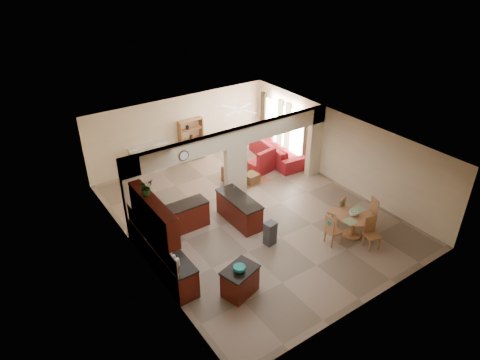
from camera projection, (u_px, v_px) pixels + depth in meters
floor at (252, 214)px, 14.67m from camera, size 10.00×10.00×0.00m
ceiling at (253, 139)px, 13.29m from camera, size 10.00×10.00×0.00m
wall_back at (181, 129)px, 17.56m from camera, size 8.00×0.00×8.00m
wall_front at (373, 262)px, 10.40m from camera, size 8.00×0.00×8.00m
wall_left at (137, 218)px, 12.01m from camera, size 0.00×10.00×10.00m
wall_right at (339, 149)px, 15.95m from camera, size 0.00×10.00×10.00m
partition_left_pier at (134, 199)px, 12.88m from camera, size 0.60×0.25×2.80m
partition_center_pier at (235, 174)px, 14.85m from camera, size 0.80×0.25×2.20m
partition_right_pier at (315, 141)px, 16.52m from camera, size 0.60×0.25×2.80m
partition_header at (235, 137)px, 14.15m from camera, size 8.00×0.25×0.60m
kitchen_counter at (168, 240)px, 12.66m from camera, size 2.52×3.29×1.48m
upper_cabinets at (153, 214)px, 11.27m from camera, size 0.35×2.40×0.90m
peninsula at (239, 210)px, 14.07m from camera, size 0.70×1.85×0.91m
wall_clock at (184, 156)px, 13.09m from camera, size 0.34×0.03×0.34m
rug at (245, 179)px, 16.77m from camera, size 1.60×1.30×0.01m
fireplace at (149, 158)px, 17.05m from camera, size 1.60×0.35×1.20m
shelving_unit at (191, 140)px, 17.85m from camera, size 1.00×0.32×1.80m
window_a at (297, 134)px, 17.68m from camera, size 0.02×0.90×1.90m
window_b at (272, 121)px, 18.90m from camera, size 0.02×0.90×1.90m
glazed_door at (284, 130)px, 18.37m from camera, size 0.02×0.70×2.10m
drape_a_left at (306, 139)px, 17.23m from camera, size 0.10×0.28×2.30m
drape_a_right at (287, 129)px, 18.09m from camera, size 0.10×0.28×2.30m
drape_b_left at (280, 125)px, 18.45m from camera, size 0.10×0.28×2.30m
drape_b_right at (263, 117)px, 19.31m from camera, size 0.10×0.28×2.30m
ceiling_fan at (239, 109)px, 16.30m from camera, size 1.00×1.00×0.10m
kitchen_island at (240, 281)px, 11.23m from camera, size 1.09×0.91×0.82m
teal_bowl at (239, 269)px, 10.93m from camera, size 0.32×0.32×0.15m
trash_can at (270, 234)px, 13.09m from camera, size 0.37×0.33×0.71m
dining_table at (353, 222)px, 13.35m from camera, size 1.15×1.15×0.79m
fruit_bowl at (354, 213)px, 13.19m from camera, size 0.28×0.28×0.15m
sofa at (277, 151)px, 18.06m from camera, size 2.94×1.36×0.83m
chaise at (261, 166)px, 17.37m from camera, size 1.11×0.96×0.39m
armchair at (234, 172)px, 16.53m from camera, size 1.17×1.17×0.77m
ottoman at (251, 178)px, 16.49m from camera, size 0.55×0.55×0.37m
plant at (146, 187)px, 11.17m from camera, size 0.47×0.45×0.42m
chair_north at (338, 210)px, 13.90m from camera, size 0.54×0.54×1.02m
chair_east at (371, 212)px, 13.81m from camera, size 0.53×0.53×1.02m
chair_south at (371, 231)px, 12.89m from camera, size 0.51×0.51×1.02m
chair_west at (332, 229)px, 12.98m from camera, size 0.46×0.46×1.02m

